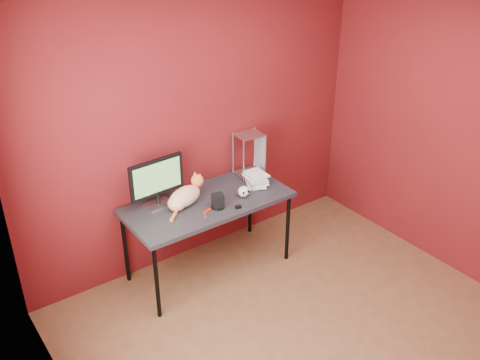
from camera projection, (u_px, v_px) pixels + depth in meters
room at (336, 187)px, 3.53m from camera, size 3.52×3.52×2.61m
desk at (208, 206)px, 4.78m from camera, size 1.50×0.70×0.75m
monitor at (157, 180)px, 4.58m from camera, size 0.51×0.18×0.44m
cat at (185, 196)px, 4.66m from camera, size 0.47×0.33×0.25m
skull_mug at (244, 192)px, 4.80m from camera, size 0.11×0.11×0.10m
speaker at (218, 201)px, 4.62m from camera, size 0.12×0.12×0.13m
book_stack at (247, 128)px, 4.76m from camera, size 0.26×0.28×1.14m
wire_rack at (249, 154)px, 5.13m from camera, size 0.26×0.22×0.42m
pocket_knife at (208, 211)px, 4.58m from camera, size 0.09×0.05×0.02m
black_gadget at (238, 207)px, 4.64m from camera, size 0.06×0.04×0.03m
washer at (206, 216)px, 4.52m from camera, size 0.04×0.04×0.00m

